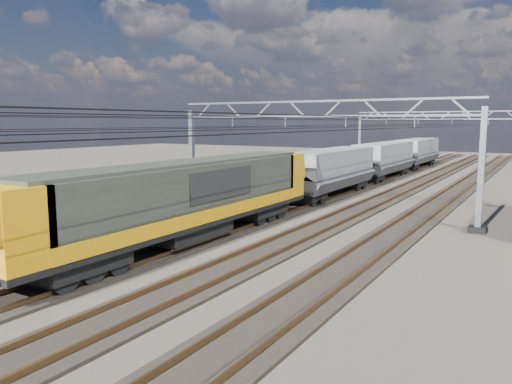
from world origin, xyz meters
The scene contains 12 objects.
ground centered at (0.00, 0.00, 0.00)m, with size 160.00×160.00×0.00m, color black.
track_outer_west centered at (-6.00, 0.00, 0.07)m, with size 2.60×140.00×0.30m.
track_loco centered at (-2.00, 0.00, 0.07)m, with size 2.60×140.00×0.30m.
track_inner_east centered at (2.00, 0.00, 0.07)m, with size 2.60×140.00×0.30m.
track_outer_east centered at (6.00, 0.00, 0.07)m, with size 2.60×140.00×0.30m.
catenary_gantry_mid centered at (0.00, 4.00, 3.91)m, with size 19.90×0.90×7.11m.
catenary_gantry_far centered at (0.00, 40.00, 3.91)m, with size 19.90×0.90×7.11m.
overhead_wires centered at (0.00, 8.00, 5.75)m, with size 12.03×140.00×0.53m.
locomotive centered at (-2.00, -5.99, 2.33)m, with size 2.76×21.10×3.62m.
hopper_wagon_lead centered at (-2.00, 11.70, 2.23)m, with size 3.38×13.00×3.25m.
hopper_wagon_mid centered at (-2.00, 25.90, 2.23)m, with size 3.38×13.00×3.25m.
hopper_wagon_third centered at (-2.00, 40.10, 2.23)m, with size 3.38×13.00×3.25m.
Camera 1 is at (12.60, -24.26, 5.79)m, focal length 35.00 mm.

